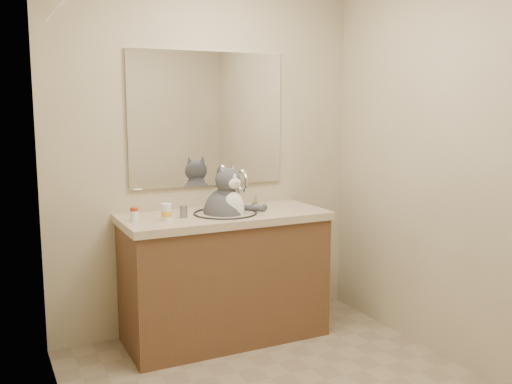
% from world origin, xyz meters
% --- Properties ---
extents(room, '(2.22, 2.52, 2.42)m').
position_xyz_m(room, '(0.00, 0.00, 1.20)').
color(room, gray).
rests_on(room, ground).
extents(vanity, '(1.34, 0.59, 1.12)m').
position_xyz_m(vanity, '(0.00, 0.96, 0.44)').
color(vanity, brown).
rests_on(vanity, ground).
extents(mirror, '(1.10, 0.02, 0.90)m').
position_xyz_m(mirror, '(0.00, 1.24, 1.45)').
color(mirror, white).
rests_on(mirror, room).
extents(shower_curtain, '(0.02, 1.30, 1.93)m').
position_xyz_m(shower_curtain, '(-1.05, 0.10, 1.03)').
color(shower_curtain, beige).
rests_on(shower_curtain, ground).
extents(cat, '(0.45, 0.36, 0.54)m').
position_xyz_m(cat, '(0.01, 0.96, 0.86)').
color(cat, '#444449').
rests_on(cat, vanity).
extents(pill_bottle_redcap, '(0.05, 0.05, 0.08)m').
position_xyz_m(pill_bottle_redcap, '(-0.59, 0.96, 0.89)').
color(pill_bottle_redcap, white).
rests_on(pill_bottle_redcap, vanity).
extents(pill_bottle_orange, '(0.07, 0.07, 0.11)m').
position_xyz_m(pill_bottle_orange, '(-0.41, 0.89, 0.90)').
color(pill_bottle_orange, white).
rests_on(pill_bottle_orange, vanity).
extents(grey_canister, '(0.05, 0.05, 0.07)m').
position_xyz_m(grey_canister, '(-0.28, 0.94, 0.89)').
color(grey_canister, slate).
rests_on(grey_canister, vanity).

